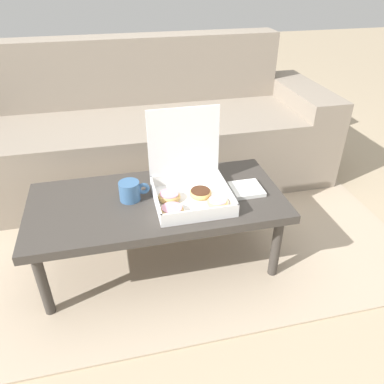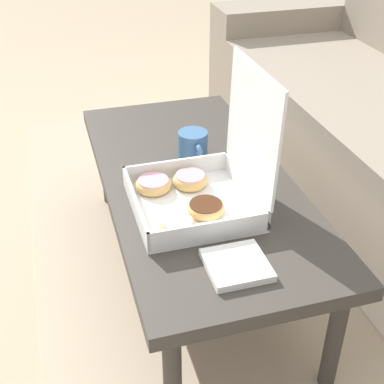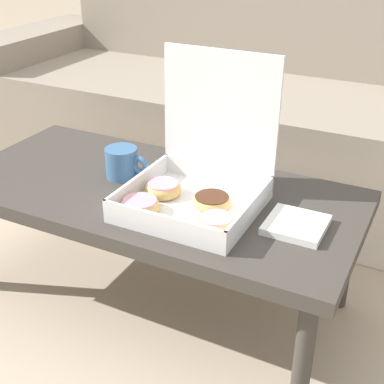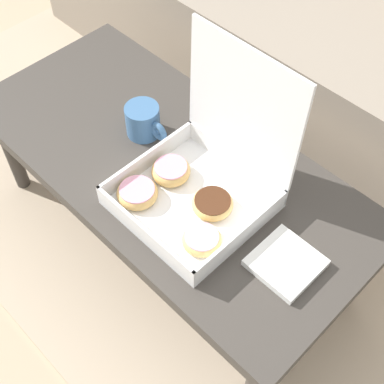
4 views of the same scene
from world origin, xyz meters
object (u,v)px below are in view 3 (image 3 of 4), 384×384
object	(u,v)px
coffee_table	(154,200)
pastry_box	(193,182)
coffee_mug	(123,163)
couch	(261,117)

from	to	relation	value
coffee_table	pastry_box	world-z (taller)	pastry_box
pastry_box	coffee_mug	xyz separation A→B (m)	(-0.25, 0.05, -0.02)
coffee_table	coffee_mug	size ratio (longest dim) A/B	8.39
couch	coffee_table	distance (m)	0.88
coffee_table	coffee_mug	bearing A→B (deg)	168.25
couch	coffee_table	bearing A→B (deg)	-90.00
coffee_table	pastry_box	bearing A→B (deg)	-12.57
pastry_box	coffee_table	bearing A→B (deg)	167.43
couch	pastry_box	distance (m)	0.93
coffee_mug	couch	bearing A→B (deg)	82.46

